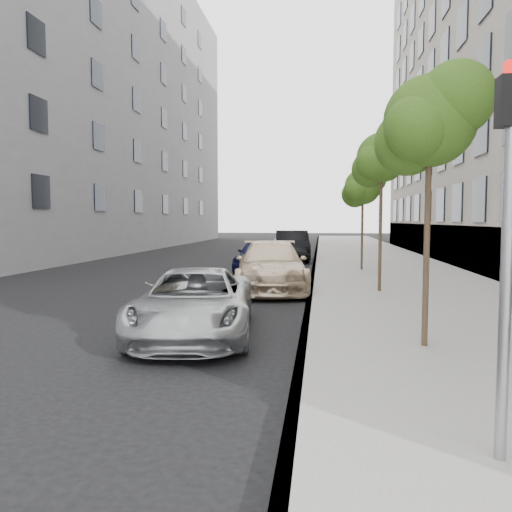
% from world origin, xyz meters
% --- Properties ---
extents(ground, '(160.00, 160.00, 0.00)m').
position_xyz_m(ground, '(0.00, 0.00, 0.00)').
color(ground, black).
rests_on(ground, ground).
extents(sidewalk, '(6.40, 72.00, 0.14)m').
position_xyz_m(sidewalk, '(4.30, 24.00, 0.07)').
color(sidewalk, gray).
rests_on(sidewalk, ground).
extents(curb, '(0.15, 72.00, 0.14)m').
position_xyz_m(curb, '(1.18, 24.00, 0.07)').
color(curb, '#9E9B93').
rests_on(curb, ground).
extents(tree_near, '(1.80, 1.60, 4.59)m').
position_xyz_m(tree_near, '(3.23, 1.50, 3.84)').
color(tree_near, '#38281C').
rests_on(tree_near, sidewalk).
extents(tree_mid, '(1.77, 1.57, 4.79)m').
position_xyz_m(tree_mid, '(3.23, 8.00, 4.05)').
color(tree_mid, '#38281C').
rests_on(tree_mid, sidewalk).
extents(tree_far, '(1.83, 1.63, 4.41)m').
position_xyz_m(tree_far, '(3.23, 14.50, 3.65)').
color(tree_far, '#38281C').
rests_on(tree_far, sidewalk).
extents(signal_pole, '(0.24, 0.18, 3.41)m').
position_xyz_m(signal_pole, '(3.04, -2.53, 2.26)').
color(signal_pole, '#939699').
rests_on(signal_pole, sidewalk).
extents(minivan, '(2.71, 4.87, 1.29)m').
position_xyz_m(minivan, '(-0.93, 2.25, 0.64)').
color(minivan, '#A4A7A9').
rests_on(minivan, ground).
extents(suv, '(2.80, 5.55, 1.55)m').
position_xyz_m(suv, '(-0.10, 8.75, 0.77)').
color(suv, '#CDB592').
rests_on(suv, ground).
extents(sedan_blue, '(2.04, 4.33, 1.43)m').
position_xyz_m(sedan_blue, '(-1.17, 14.50, 0.72)').
color(sedan_blue, black).
rests_on(sedan_blue, ground).
extents(sedan_black, '(2.22, 5.15, 1.65)m').
position_xyz_m(sedan_black, '(-0.10, 20.29, 0.83)').
color(sedan_black, black).
rests_on(sedan_black, ground).
extents(sedan_rear, '(2.08, 4.39, 1.24)m').
position_xyz_m(sedan_rear, '(-0.90, 25.52, 0.62)').
color(sedan_rear, '#A5A8AD').
rests_on(sedan_rear, ground).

